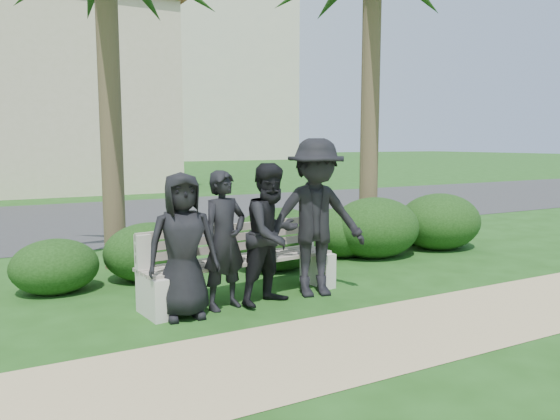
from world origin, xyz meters
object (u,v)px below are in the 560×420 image
at_px(man_c, 272,234).
at_px(man_a, 183,246).
at_px(man_d, 316,218).
at_px(man_b, 225,240).
at_px(park_bench, 242,267).

bearing_deg(man_c, man_a, 162.22).
bearing_deg(man_d, man_c, -162.44).
bearing_deg(man_b, park_bench, 24.56).
height_order(park_bench, man_b, man_b).
relative_size(park_bench, man_b, 1.61).
distance_m(man_c, man_d, 0.65).
relative_size(man_a, man_c, 0.95).
distance_m(man_a, man_d, 1.72).
distance_m(man_b, man_d, 1.21).
distance_m(park_bench, man_d, 1.08).
height_order(man_b, man_c, man_c).
relative_size(park_bench, man_c, 1.53).
bearing_deg(park_bench, man_d, -26.26).
height_order(park_bench, man_a, man_a).
height_order(man_a, man_c, man_c).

